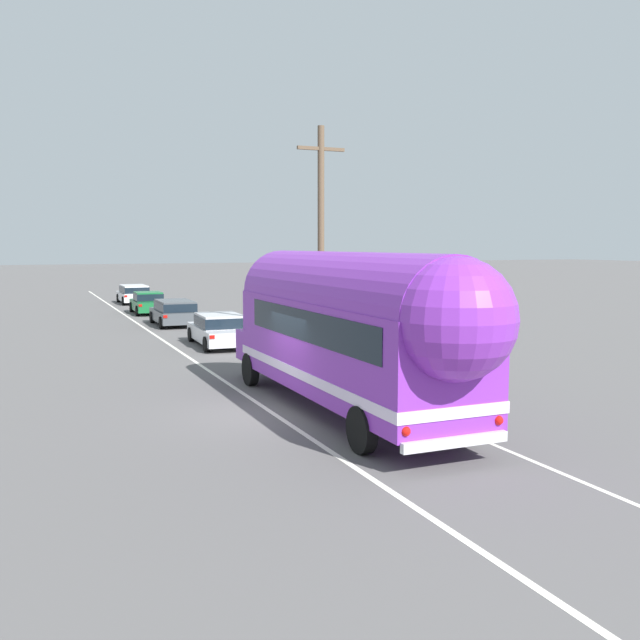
% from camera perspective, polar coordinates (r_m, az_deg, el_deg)
% --- Properties ---
extents(ground_plane, '(300.00, 300.00, 0.00)m').
position_cam_1_polar(ground_plane, '(18.18, -3.93, -7.54)').
color(ground_plane, '#565454').
extents(lane_markings, '(3.57, 80.00, 0.01)m').
position_cam_1_polar(lane_markings, '(29.94, -8.64, -2.19)').
color(lane_markings, silver).
rests_on(lane_markings, ground).
extents(utility_pole, '(1.80, 0.24, 8.50)m').
position_cam_1_polar(utility_pole, '(25.35, 0.08, 6.42)').
color(utility_pole, brown).
rests_on(utility_pole, ground).
extents(painted_bus, '(2.63, 12.23, 4.12)m').
position_cam_1_polar(painted_bus, '(17.34, 2.69, -0.47)').
color(painted_bus, purple).
rests_on(painted_bus, ground).
extents(car_lead, '(2.16, 4.85, 1.37)m').
position_cam_1_polar(car_lead, '(30.22, -8.20, -0.68)').
color(car_lead, silver).
rests_on(car_lead, ground).
extents(car_second, '(2.06, 4.49, 1.37)m').
position_cam_1_polar(car_second, '(38.25, -11.78, 0.73)').
color(car_second, '#474C51').
rests_on(car_second, ground).
extents(car_third, '(1.95, 4.32, 1.37)m').
position_cam_1_polar(car_third, '(45.37, -13.82, 1.43)').
color(car_third, '#196633').
rests_on(car_third, ground).
extents(car_fourth, '(2.01, 4.41, 1.37)m').
position_cam_1_polar(car_fourth, '(53.36, -14.94, 2.15)').
color(car_fourth, white).
rests_on(car_fourth, ground).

